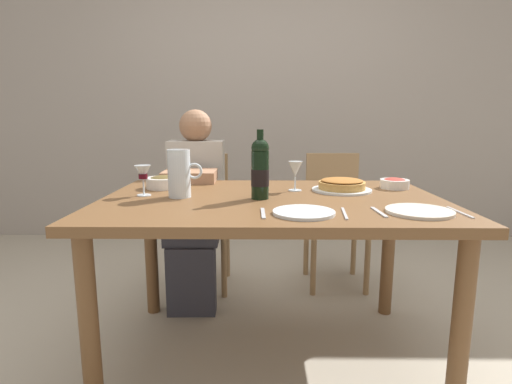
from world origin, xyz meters
TOP-DOWN VIEW (x-y plane):
  - ground_plane at (0.00, 0.00)m, footprint 8.00×8.00m
  - back_wall at (0.00, 2.01)m, footprint 8.00×0.10m
  - dining_table at (0.00, 0.00)m, footprint 1.50×1.00m
  - wine_bottle at (-0.05, -0.03)m, footprint 0.08×0.08m
  - water_pitcher at (-0.41, 0.01)m, footprint 0.15×0.10m
  - baked_tart at (0.34, 0.17)m, footprint 0.29×0.29m
  - salad_bowl at (0.62, 0.25)m, footprint 0.14×0.14m
  - olive_bowl at (-0.54, 0.24)m, footprint 0.17×0.17m
  - wine_glass_left_diner at (0.12, 0.17)m, footprint 0.07×0.07m
  - wine_glass_right_diner at (-0.58, 0.04)m, footprint 0.07×0.07m
  - dinner_plate_left_setting at (0.11, -0.31)m, footprint 0.23×0.23m
  - dinner_plate_right_setting at (0.54, -0.29)m, footprint 0.25×0.25m
  - fork_left_setting at (-0.04, -0.31)m, footprint 0.02×0.16m
  - knife_left_setting at (0.26, -0.31)m, footprint 0.03×0.18m
  - knife_right_setting at (0.69, -0.29)m, footprint 0.02×0.18m
  - spoon_right_setting at (0.39, -0.29)m, footprint 0.02×0.16m
  - chair_left at (-0.45, 0.87)m, footprint 0.41×0.41m
  - diner_left at (-0.45, 0.63)m, footprint 0.34×0.51m
  - chair_right at (0.45, 0.91)m, footprint 0.41×0.41m

SIDE VIEW (x-z plane):
  - ground_plane at x=0.00m, z-range 0.00..0.00m
  - chair_left at x=-0.45m, z-range 0.06..0.93m
  - chair_right at x=0.45m, z-range 0.06..0.93m
  - diner_left at x=-0.45m, z-range 0.04..1.20m
  - dining_table at x=0.00m, z-range 0.29..1.05m
  - fork_left_setting at x=-0.04m, z-range 0.76..0.76m
  - knife_left_setting at x=0.26m, z-range 0.76..0.76m
  - knife_right_setting at x=0.69m, z-range 0.76..0.76m
  - spoon_right_setting at x=0.39m, z-range 0.76..0.76m
  - dinner_plate_left_setting at x=0.11m, z-range 0.76..0.77m
  - dinner_plate_right_setting at x=0.54m, z-range 0.76..0.77m
  - salad_bowl at x=0.62m, z-range 0.76..0.81m
  - baked_tart at x=0.34m, z-range 0.76..0.82m
  - olive_bowl at x=-0.54m, z-range 0.76..0.83m
  - water_pitcher at x=-0.41m, z-range 0.75..0.96m
  - wine_glass_right_diner at x=-0.58m, z-range 0.79..0.93m
  - wine_glass_left_diner at x=0.12m, z-range 0.79..0.93m
  - wine_bottle at x=-0.05m, z-range 0.74..1.04m
  - back_wall at x=0.00m, z-range 0.00..2.80m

